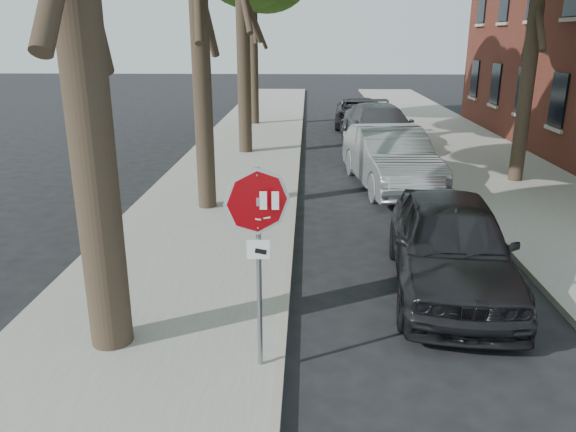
# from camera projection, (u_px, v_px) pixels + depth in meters

# --- Properties ---
(ground) EXTENTS (120.00, 120.00, 0.00)m
(ground) POSITION_uv_depth(u_px,v_px,m) (315.00, 373.00, 7.27)
(ground) COLOR black
(ground) RESTS_ON ground
(sidewalk_left) EXTENTS (4.00, 55.00, 0.12)m
(sidewalk_left) POSITION_uv_depth(u_px,v_px,m) (236.00, 165.00, 18.75)
(sidewalk_left) COLOR gray
(sidewalk_left) RESTS_ON ground
(sidewalk_right) EXTENTS (4.00, 55.00, 0.12)m
(sidewalk_right) POSITION_uv_depth(u_px,v_px,m) (493.00, 167.00, 18.46)
(sidewalk_right) COLOR gray
(sidewalk_right) RESTS_ON ground
(curb_left) EXTENTS (0.12, 55.00, 0.13)m
(curb_left) POSITION_uv_depth(u_px,v_px,m) (298.00, 165.00, 18.68)
(curb_left) COLOR #9E9384
(curb_left) RESTS_ON ground
(curb_right) EXTENTS (0.12, 55.00, 0.13)m
(curb_right) POSITION_uv_depth(u_px,v_px,m) (431.00, 166.00, 18.53)
(curb_right) COLOR #9E9384
(curb_right) RESTS_ON ground
(stop_sign) EXTENTS (0.76, 0.34, 2.61)m
(stop_sign) POSITION_uv_depth(u_px,v_px,m) (258.00, 231.00, 6.67)
(stop_sign) COLOR gray
(stop_sign) RESTS_ON sidewalk_left
(car_a) EXTENTS (2.36, 4.92, 1.62)m
(car_a) POSITION_uv_depth(u_px,v_px,m) (451.00, 245.00, 9.45)
(car_a) COLOR black
(car_a) RESTS_ON ground
(car_b) EXTENTS (2.48, 5.39, 1.71)m
(car_b) POSITION_uv_depth(u_px,v_px,m) (390.00, 158.00, 15.93)
(car_b) COLOR gray
(car_b) RESTS_ON ground
(car_c) EXTENTS (2.99, 5.97, 1.67)m
(car_c) POSITION_uv_depth(u_px,v_px,m) (379.00, 127.00, 21.41)
(car_c) COLOR #424346
(car_c) RESTS_ON ground
(car_d) EXTENTS (2.53, 4.95, 1.34)m
(car_d) POSITION_uv_depth(u_px,v_px,m) (359.00, 113.00, 26.78)
(car_d) COLOR black
(car_d) RESTS_ON ground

